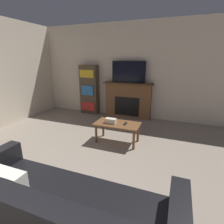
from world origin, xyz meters
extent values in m
cube|color=beige|center=(0.00, 4.74, 1.35)|extent=(6.98, 0.06, 2.70)
cube|color=brown|center=(-0.20, 4.60, 0.50)|extent=(1.35, 0.22, 1.01)
cube|color=black|center=(-0.20, 4.48, 0.36)|extent=(0.74, 0.01, 0.55)
cube|color=#4C331E|center=(-0.20, 4.58, 1.03)|extent=(1.45, 0.28, 0.04)
cube|color=black|center=(-0.20, 4.58, 1.35)|extent=(0.97, 0.03, 0.60)
cube|color=black|center=(-0.20, 4.56, 1.35)|extent=(0.94, 0.01, 0.57)
cube|color=black|center=(0.28, 0.70, 0.22)|extent=(2.17, 0.91, 0.45)
cube|color=black|center=(0.28, 0.32, 0.66)|extent=(2.17, 0.16, 0.43)
cube|color=silver|center=(-0.21, 0.60, 0.59)|extent=(0.36, 0.14, 0.28)
cube|color=brown|center=(0.07, 2.89, 0.41)|extent=(0.93, 0.49, 0.03)
cylinder|color=brown|center=(-0.34, 2.71, 0.20)|extent=(0.05, 0.05, 0.40)
cylinder|color=brown|center=(0.47, 2.71, 0.20)|extent=(0.05, 0.05, 0.40)
cylinder|color=brown|center=(-0.34, 3.08, 0.20)|extent=(0.05, 0.05, 0.40)
cylinder|color=brown|center=(0.47, 3.08, 0.20)|extent=(0.05, 0.05, 0.40)
cube|color=beige|center=(-0.06, 2.85, 0.48)|extent=(0.22, 0.12, 0.10)
cube|color=black|center=(0.24, 2.90, 0.44)|extent=(0.04, 0.15, 0.02)
cube|color=#4C3D2D|center=(-1.47, 4.58, 0.76)|extent=(0.57, 0.26, 1.53)
cube|color=red|center=(-1.47, 4.43, 0.25)|extent=(0.46, 0.03, 0.26)
cube|color=#2D70B7|center=(-1.47, 4.43, 0.76)|extent=(0.40, 0.03, 0.30)
cube|color=gold|center=(-1.47, 4.43, 1.27)|extent=(0.47, 0.03, 0.23)
camera|label=1|loc=(1.19, -0.32, 1.71)|focal=28.00mm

